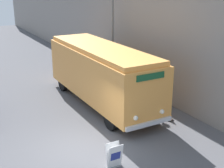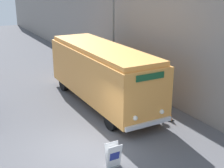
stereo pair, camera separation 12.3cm
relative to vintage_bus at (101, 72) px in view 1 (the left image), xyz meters
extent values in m
plane|color=#56565B|center=(-3.15, -4.20, -1.88)|extent=(80.00, 80.00, 0.00)
cube|color=gray|center=(3.42, 5.80, 1.51)|extent=(0.30, 60.00, 6.80)
cylinder|color=black|center=(-1.14, -3.16, -1.37)|extent=(0.28, 1.03, 1.03)
cylinder|color=black|center=(1.14, -3.16, -1.37)|extent=(0.28, 1.03, 1.03)
cylinder|color=black|center=(-1.14, 3.17, -1.37)|extent=(0.28, 1.03, 1.03)
cylinder|color=black|center=(1.14, 3.17, -1.37)|extent=(0.28, 1.03, 1.03)
cube|color=#EF9E47|center=(0.00, 0.01, -0.08)|extent=(2.61, 9.13, 2.57)
cube|color=#FEA74B|center=(0.00, 0.01, 1.32)|extent=(2.40, 8.76, 0.24)
cube|color=silver|center=(0.00, -4.62, -1.25)|extent=(2.48, 0.12, 0.20)
sphere|color=white|center=(-0.72, -4.59, -0.82)|extent=(0.22, 0.22, 0.22)
sphere|color=white|center=(0.72, -4.59, -0.82)|extent=(0.22, 0.22, 0.22)
cube|color=#19512D|center=(0.00, -4.58, 0.95)|extent=(1.43, 0.06, 0.28)
cube|color=gray|center=(-2.56, -5.94, -1.88)|extent=(0.53, 0.21, 0.01)
cube|color=white|center=(-2.56, -6.03, -1.40)|extent=(0.59, 0.19, 0.96)
cube|color=white|center=(-2.56, -5.86, -1.40)|extent=(0.59, 0.19, 0.96)
cube|color=navy|center=(-2.56, -6.05, -1.38)|extent=(0.41, 0.07, 0.34)
cylinder|color=#595E60|center=(2.39, 2.96, 1.37)|extent=(0.12, 0.12, 6.50)
cube|color=black|center=(1.94, -3.70, -1.87)|extent=(0.36, 0.36, 0.03)
cone|color=orange|center=(1.94, -3.70, -1.54)|extent=(0.30, 0.30, 0.63)
camera|label=1|loc=(-7.67, -14.86, 4.89)|focal=50.00mm
camera|label=2|loc=(-7.56, -14.92, 4.89)|focal=50.00mm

